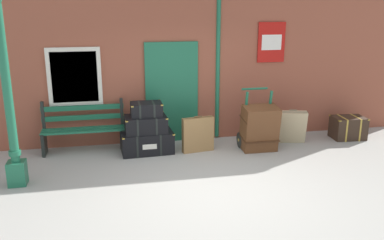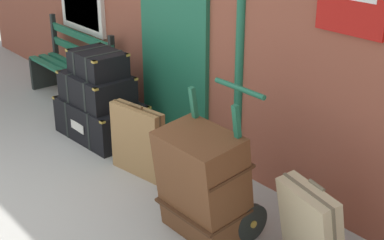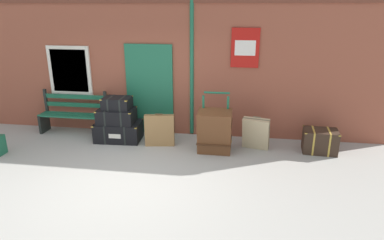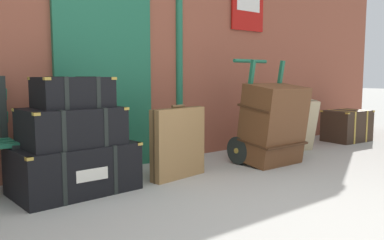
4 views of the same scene
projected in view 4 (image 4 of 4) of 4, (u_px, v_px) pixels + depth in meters
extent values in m
plane|color=#A3A099|center=(305.00, 236.00, 2.48)|extent=(60.00, 60.00, 0.00)
cube|color=brown|center=(110.00, 22.00, 4.33)|extent=(10.40, 0.30, 3.20)
cube|color=#1E6647|center=(105.00, 72.00, 4.15)|extent=(1.10, 0.05, 2.10)
cube|color=#123D2A|center=(106.00, 72.00, 4.14)|extent=(0.06, 0.02, 2.10)
cylinder|color=#1E6647|center=(179.00, 27.00, 4.72)|extent=(0.09, 0.09, 3.14)
cube|color=black|center=(11.00, 169.00, 3.34)|extent=(0.06, 0.40, 0.45)
cube|color=black|center=(2.00, 108.00, 3.44)|extent=(0.06, 0.06, 0.56)
cube|color=black|center=(74.00, 168.00, 3.43)|extent=(1.03, 0.69, 0.42)
cube|color=black|center=(49.00, 172.00, 3.28)|extent=(0.07, 0.65, 0.43)
cube|color=black|center=(97.00, 164.00, 3.58)|extent=(0.07, 0.65, 0.43)
cube|color=#B79338|center=(29.00, 159.00, 2.87)|extent=(0.05, 0.05, 0.02)
cube|color=#B79338|center=(139.00, 144.00, 3.50)|extent=(0.05, 0.05, 0.02)
cube|color=#B79338|center=(4.00, 148.00, 3.31)|extent=(0.05, 0.05, 0.02)
cube|color=#B79338|center=(105.00, 136.00, 3.94)|extent=(0.05, 0.05, 0.02)
cube|color=silver|center=(87.00, 176.00, 3.16)|extent=(0.36, 0.01, 0.10)
cube|color=black|center=(72.00, 126.00, 3.36)|extent=(0.82, 0.57, 0.32)
cube|color=black|center=(51.00, 128.00, 3.24)|extent=(0.06, 0.55, 0.33)
cube|color=black|center=(91.00, 125.00, 3.47)|extent=(0.06, 0.55, 0.33)
cube|color=#B79338|center=(36.00, 114.00, 2.91)|extent=(0.05, 0.05, 0.02)
cube|color=#B79338|center=(125.00, 109.00, 3.40)|extent=(0.05, 0.05, 0.02)
cube|color=#B79338|center=(15.00, 110.00, 3.29)|extent=(0.05, 0.05, 0.02)
cube|color=#B79338|center=(98.00, 105.00, 3.78)|extent=(0.05, 0.05, 0.02)
cube|color=black|center=(73.00, 92.00, 3.36)|extent=(0.60, 0.44, 0.26)
cube|color=black|center=(57.00, 93.00, 3.27)|extent=(0.04, 0.45, 0.27)
cube|color=black|center=(88.00, 92.00, 3.44)|extent=(0.04, 0.45, 0.27)
cube|color=#B79338|center=(47.00, 79.00, 3.01)|extent=(0.05, 0.05, 0.02)
cube|color=#B79338|center=(113.00, 78.00, 3.36)|extent=(0.05, 0.05, 0.02)
cube|color=#B79338|center=(31.00, 78.00, 3.32)|extent=(0.05, 0.05, 0.02)
cube|color=#B79338|center=(93.00, 78.00, 3.67)|extent=(0.05, 0.05, 0.02)
cube|color=black|center=(274.00, 163.00, 4.51)|extent=(0.56, 0.28, 0.03)
cube|color=#1E6647|center=(247.00, 113.00, 4.45)|extent=(0.04, 0.23, 1.19)
cube|color=#1E6647|center=(275.00, 110.00, 4.75)|extent=(0.04, 0.23, 1.19)
cylinder|color=#1E6647|center=(250.00, 61.00, 4.68)|extent=(0.54, 0.04, 0.04)
cylinder|color=black|center=(238.00, 151.00, 4.50)|extent=(0.04, 0.32, 0.32)
cylinder|color=#B79338|center=(238.00, 151.00, 4.50)|extent=(0.07, 0.06, 0.06)
cylinder|color=black|center=(274.00, 145.00, 4.89)|extent=(0.04, 0.32, 0.32)
cylinder|color=#B79338|center=(274.00, 145.00, 4.89)|extent=(0.07, 0.06, 0.06)
cube|color=brown|center=(273.00, 124.00, 4.47)|extent=(0.68, 0.55, 0.93)
cube|color=#432715|center=(273.00, 141.00, 4.50)|extent=(0.70, 0.46, 0.08)
cube|color=#432715|center=(274.00, 107.00, 4.45)|extent=(0.70, 0.46, 0.08)
cube|color=olive|center=(178.00, 143.00, 3.89)|extent=(0.65, 0.23, 0.69)
cylinder|color=brown|center=(178.00, 106.00, 3.85)|extent=(0.16, 0.05, 0.03)
cube|color=brown|center=(178.00, 143.00, 3.89)|extent=(0.64, 0.12, 0.71)
cube|color=tan|center=(296.00, 126.00, 5.26)|extent=(0.60, 0.41, 0.70)
cylinder|color=#71644C|center=(296.00, 99.00, 5.23)|extent=(0.16, 0.06, 0.03)
cube|color=brown|center=(296.00, 126.00, 5.26)|extent=(0.58, 0.28, 0.68)
cube|color=#332319|center=(347.00, 126.00, 6.11)|extent=(0.71, 0.53, 0.48)
cube|color=#B79338|center=(341.00, 126.00, 6.02)|extent=(0.07, 0.49, 0.49)
cube|color=#B79338|center=(353.00, 125.00, 6.20)|extent=(0.07, 0.49, 0.49)
cube|color=#B79338|center=(348.00, 113.00, 5.73)|extent=(0.05, 0.05, 0.02)
cube|color=#B79338|center=(373.00, 111.00, 6.08)|extent=(0.05, 0.05, 0.02)
cube|color=#B79338|center=(322.00, 111.00, 6.09)|extent=(0.05, 0.05, 0.02)
cube|color=#B79338|center=(347.00, 109.00, 6.45)|extent=(0.05, 0.05, 0.02)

